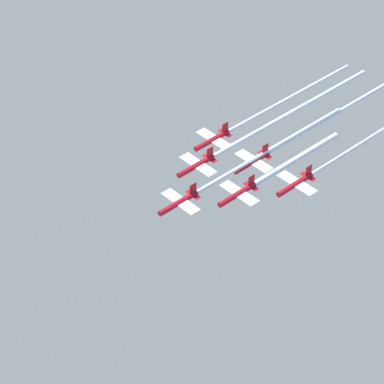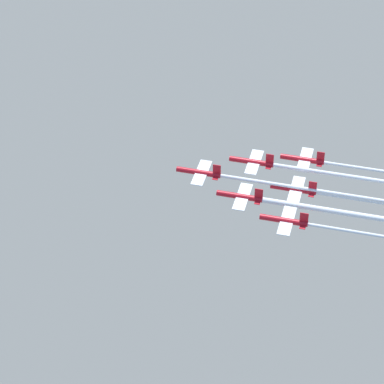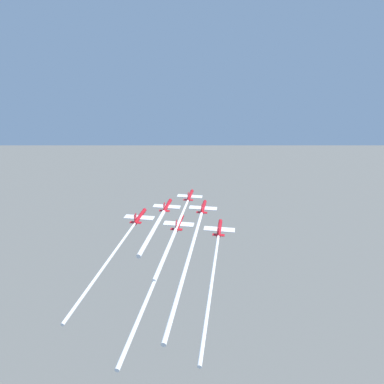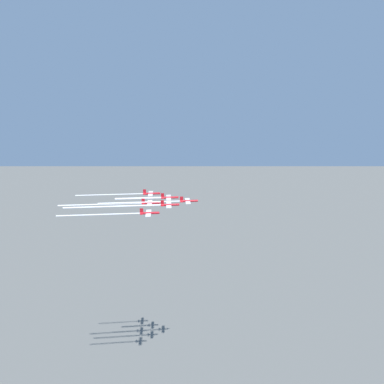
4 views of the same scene
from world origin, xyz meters
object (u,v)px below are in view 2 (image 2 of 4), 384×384
Objects in this scene: jet_5 at (304,159)px; jet_1 at (241,196)px; jet_0 at (200,172)px; jet_2 at (253,162)px; jet_4 at (295,189)px; jet_3 at (286,220)px.

jet_1 is at bearing 150.46° from jet_5.
jet_2 reaches higher than jet_0.
jet_2 is 1.00× the size of jet_4.
jet_2 is 23.12m from jet_3.
jet_0 reaches higher than jet_5.
jet_1 reaches higher than jet_0.
jet_4 is (-18.38, 13.48, -0.60)m from jet_0.
jet_5 is at bearing 0.00° from jet_4.
jet_2 is at bearing 59.53° from jet_4.
jet_3 is (-10.45, 24.29, 0.77)m from jet_0.
jet_3 is 13.48m from jet_4.
jet_5 is (-26.31, 2.67, -1.49)m from jet_0.
jet_1 is 1.00× the size of jet_2.
jet_5 is at bearing -59.53° from jet_2.
jet_1 reaches higher than jet_4.
jet_2 reaches higher than jet_4.
jet_1 is 13.41m from jet_2.
jet_2 is at bearing 29.54° from jet_3.
jet_1 is 23.17m from jet_5.
jet_3 is 1.00× the size of jet_4.
jet_4 is at bearing -90.00° from jet_0.
jet_4 is (-13.16, 1.33, -0.74)m from jet_1.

